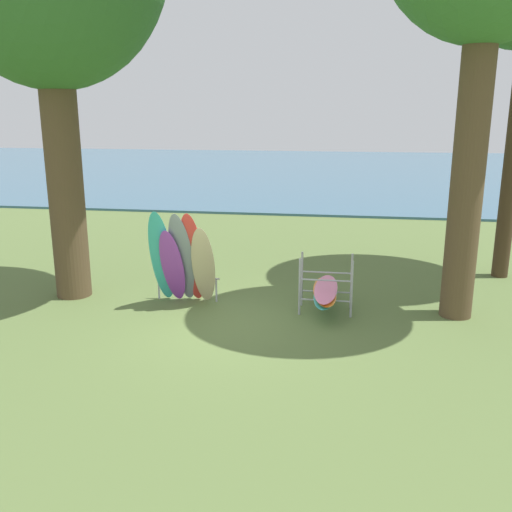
# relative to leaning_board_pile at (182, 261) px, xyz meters

# --- Properties ---
(ground_plane) EXTENTS (80.00, 80.00, 0.00)m
(ground_plane) POSITION_rel_leaning_board_pile_xyz_m (1.16, -1.11, -1.03)
(ground_plane) COLOR #566B38
(lake_water) EXTENTS (80.00, 36.00, 0.10)m
(lake_water) POSITION_rel_leaning_board_pile_xyz_m (1.16, 29.27, -0.98)
(lake_water) COLOR #38607A
(lake_water) RESTS_ON ground
(leaning_board_pile) EXTENTS (1.54, 0.95, 2.22)m
(leaning_board_pile) POSITION_rel_leaning_board_pile_xyz_m (0.00, 0.00, 0.00)
(leaning_board_pile) COLOR #38B2AD
(leaning_board_pile) RESTS_ON ground
(board_storage_rack) EXTENTS (1.15, 2.13, 1.25)m
(board_storage_rack) POSITION_rel_leaning_board_pile_xyz_m (3.20, 0.06, -0.56)
(board_storage_rack) COLOR #9EA0A5
(board_storage_rack) RESTS_ON ground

